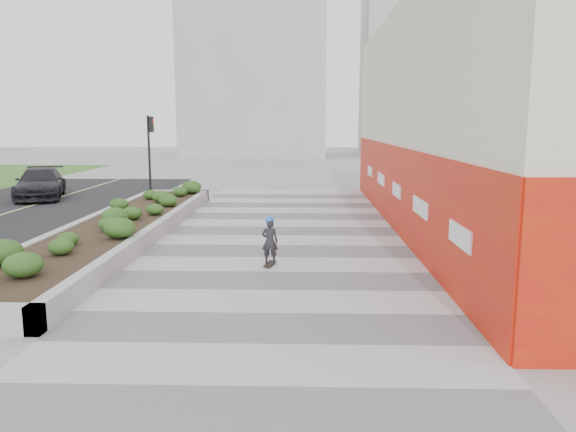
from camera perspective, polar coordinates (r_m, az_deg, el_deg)
name	(u,v)px	position (r m, az deg, el deg)	size (l,w,h in m)	color
ground	(270,304)	(12.06, -1.89, -8.93)	(160.00, 160.00, 0.00)	gray
walkway	(276,268)	(14.94, -1.18, -5.30)	(8.00, 36.00, 0.01)	#A8A8AD
building	(480,118)	(21.35, 18.95, 9.38)	(6.04, 24.08, 8.00)	beige
planter	(119,225)	(19.74, -16.75, -0.86)	(3.00, 18.00, 0.90)	#9E9EA0
traffic_signal_near	(150,144)	(30.02, -13.82, 7.14)	(0.33, 0.28, 4.20)	black
distant_bldg_north_l	(255,69)	(66.97, -3.38, 14.68)	(16.00, 12.00, 20.00)	#ADAAA3
distant_bldg_north_r	(421,56)	(73.31, 13.36, 15.56)	(14.00, 10.00, 24.00)	#ADAAA3
manhole_cover	(295,268)	(14.92, 0.74, -5.32)	(0.44, 0.44, 0.01)	#595654
skateboarder	(270,241)	(15.03, -1.86, -2.54)	(0.45, 0.74, 1.35)	beige
car_dark	(40,183)	(31.38, -23.86, 3.05)	(2.15, 5.29, 1.54)	black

